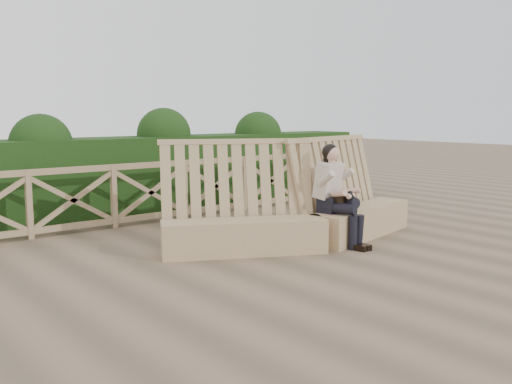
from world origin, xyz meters
TOP-DOWN VIEW (x-y plane):
  - ground at (0.00, 0.00)m, footprint 60.00×60.00m
  - bench at (0.98, 0.55)m, footprint 4.48×1.75m
  - woman at (1.30, 0.19)m, footprint 0.47×0.94m
  - guardrail at (0.00, 3.50)m, footprint 10.10×0.09m
  - hedge at (0.00, 4.70)m, footprint 12.00×1.20m

SIDE VIEW (x-z plane):
  - ground at x=0.00m, z-range 0.00..0.00m
  - bench at x=0.98m, z-range -0.40..1.22m
  - guardrail at x=0.00m, z-range 0.00..1.10m
  - hedge at x=0.00m, z-range 0.00..1.50m
  - woman at x=1.30m, z-range 0.05..1.57m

